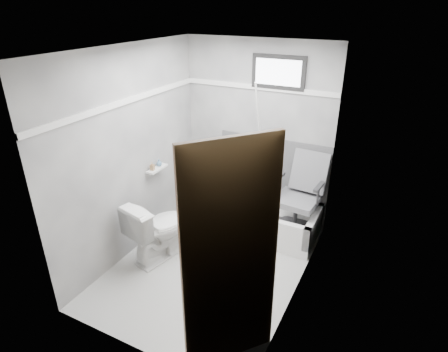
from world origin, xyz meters
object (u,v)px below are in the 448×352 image
Objects in this scene: soap_bottle_a at (152,166)px; bathtub at (259,217)px; door at (245,297)px; soap_bottle_b at (159,162)px; office_chair at (297,195)px; toilet at (159,229)px.

bathtub is at bearing 29.25° from soap_bottle_a.
soap_bottle_b is at bearing 138.56° from door.
office_chair is 1.81m from soap_bottle_a.
door is 22.55× the size of soap_bottle_b.
soap_bottle_a reaches higher than toilet.
bathtub is 14.29× the size of soap_bottle_a.
soap_bottle_b is (0.00, 0.14, -0.01)m from soap_bottle_a.
soap_bottle_a is 1.18× the size of soap_bottle_b.
toilet is 0.77m from soap_bottle_a.
door is at bearing 157.27° from toilet.
office_chair reaches higher than bathtub.
soap_bottle_b is at bearing 90.00° from soap_bottle_a.
toilet is at bearing 143.82° from door.
toilet is 8.74× the size of soap_bottle_b.
soap_bottle_b is (-1.17, -0.52, 0.75)m from bathtub.
soap_bottle_a is (-1.63, -0.71, 0.34)m from office_chair.
bathtub is 0.75× the size of door.
door is (0.75, -2.21, 0.79)m from bathtub.
bathtub is 1.94× the size of toilet.
door reaches higher than toilet.
soap_bottle_a reaches higher than bathtub.
bathtub is at bearing -169.43° from office_chair.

